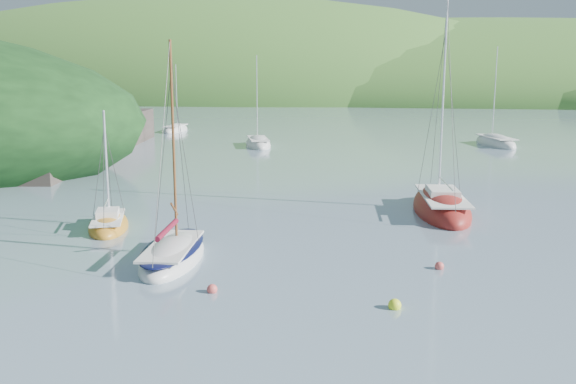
% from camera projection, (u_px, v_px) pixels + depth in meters
% --- Properties ---
extents(ground, '(700.00, 700.00, 0.00)m').
position_uv_depth(ground, '(288.00, 293.00, 24.48)').
color(ground, slate).
rests_on(ground, ground).
extents(shoreline_hills, '(690.00, 135.00, 56.00)m').
position_uv_depth(shoreline_hills, '(365.00, 96.00, 192.46)').
color(shoreline_hills, '#315F24').
rests_on(shoreline_hills, ground).
extents(daysailer_white, '(3.28, 7.00, 10.38)m').
position_uv_depth(daysailer_white, '(173.00, 255.00, 28.63)').
color(daysailer_white, silver).
rests_on(daysailer_white, ground).
extents(sloop_red, '(4.20, 9.35, 13.37)m').
position_uv_depth(sloop_red, '(441.00, 209.00, 38.05)').
color(sloop_red, maroon).
rests_on(sloop_red, ground).
extents(sailboat_yellow, '(3.80, 5.56, 6.86)m').
position_uv_depth(sailboat_yellow, '(109.00, 225.00, 34.33)').
color(sailboat_yellow, '#B8781F').
rests_on(sailboat_yellow, ground).
extents(distant_sloop_a, '(4.92, 7.90, 10.64)m').
position_uv_depth(distant_sloop_a, '(258.00, 145.00, 70.06)').
color(distant_sloop_a, silver).
rests_on(distant_sloop_a, ground).
extents(distant_sloop_b, '(5.19, 8.65, 11.65)m').
position_uv_depth(distant_sloop_b, '(496.00, 144.00, 70.78)').
color(distant_sloop_b, silver).
rests_on(distant_sloop_b, ground).
extents(distant_sloop_c, '(2.56, 6.84, 9.68)m').
position_uv_depth(distant_sloop_c, '(176.00, 130.00, 86.12)').
color(distant_sloop_c, silver).
rests_on(distant_sloop_c, ground).
extents(mooring_buoys, '(26.56, 12.64, 0.47)m').
position_uv_depth(mooring_buoys, '(333.00, 255.00, 29.10)').
color(mooring_buoys, '#E7FD24').
rests_on(mooring_buoys, ground).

